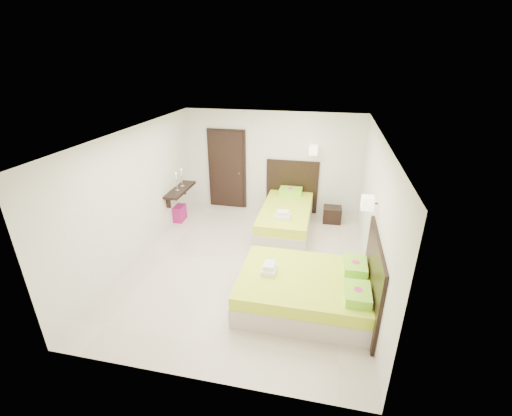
% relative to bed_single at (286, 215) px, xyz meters
% --- Properties ---
extents(floor, '(5.50, 5.50, 0.00)m').
position_rel_bed_single_xyz_m(floor, '(-0.54, -1.71, -0.33)').
color(floor, beige).
rests_on(floor, ground).
extents(bed_single, '(1.34, 2.24, 1.85)m').
position_rel_bed_single_xyz_m(bed_single, '(0.00, 0.00, 0.00)').
color(bed_single, '#BDB2A1').
rests_on(bed_single, ground).
extents(bed_double, '(2.13, 1.81, 1.76)m').
position_rel_bed_single_xyz_m(bed_double, '(0.73, -2.71, -0.02)').
color(bed_double, '#BDB2A1').
rests_on(bed_double, ground).
extents(nightstand, '(0.45, 0.41, 0.39)m').
position_rel_bed_single_xyz_m(nightstand, '(1.07, 0.58, -0.14)').
color(nightstand, black).
rests_on(nightstand, ground).
extents(ottoman, '(0.40, 0.40, 0.39)m').
position_rel_bed_single_xyz_m(ottoman, '(-2.76, -0.14, -0.14)').
color(ottoman, '#8D1257').
rests_on(ottoman, ground).
extents(door, '(1.02, 0.15, 2.14)m').
position_rel_bed_single_xyz_m(door, '(-1.74, 0.98, 0.72)').
color(door, black).
rests_on(door, ground).
extents(console_shelf, '(0.35, 1.20, 0.78)m').
position_rel_bed_single_xyz_m(console_shelf, '(-2.62, -0.11, 0.48)').
color(console_shelf, black).
rests_on(console_shelf, ground).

